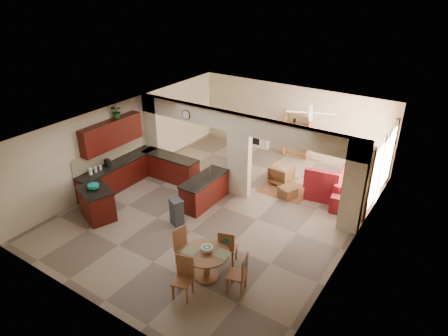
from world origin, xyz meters
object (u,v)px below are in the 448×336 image
Objects in this scene: sofa at (355,186)px; armchair at (281,174)px; dining_table at (206,261)px; kitchen_island at (97,203)px.

sofa is 2.50m from armchair.
dining_table is 5.41m from armchair.
dining_table is at bearing 15.33° from kitchen_island.
armchair is (3.64, 5.03, -0.16)m from kitchen_island.
kitchen_island is at bearing 58.72° from armchair.
armchair is at bearing 74.02° from kitchen_island.
kitchen_island is at bearing 175.38° from dining_table.
sofa reaches higher than armchair.
sofa is at bearing 61.95° from kitchen_island.
sofa is (6.10, 5.49, -0.08)m from kitchen_island.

